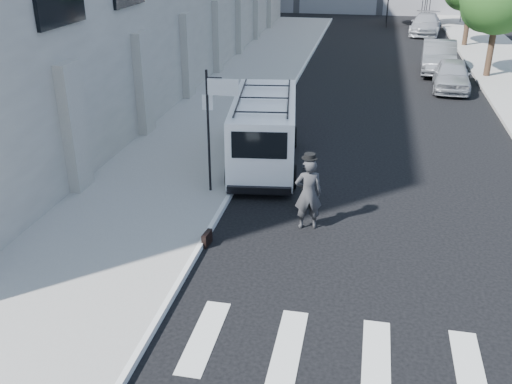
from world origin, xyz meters
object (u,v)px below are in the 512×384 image
at_px(parked_car_b, 439,57).
at_px(parked_car_c, 426,24).
at_px(suitcase, 305,197).
at_px(parked_car_a, 452,75).
at_px(briefcase, 207,239).
at_px(businessman, 308,194).
at_px(cargo_van, 265,130).

height_order(parked_car_b, parked_car_c, parked_car_b).
distance_m(suitcase, parked_car_a, 15.19).
xyz_separation_m(briefcase, parked_car_c, (7.28, 33.47, 0.57)).
relative_size(suitcase, parked_car_b, 0.22).
bearing_deg(parked_car_b, businessman, -100.33).
bearing_deg(parked_car_b, suitcase, -101.86).
distance_m(briefcase, suitcase, 3.36).
height_order(cargo_van, parked_car_a, cargo_van).
xyz_separation_m(businessman, suitcase, (-0.20, 1.24, -0.67)).
bearing_deg(cargo_van, parked_car_c, 68.49).
relative_size(businessman, parked_car_c, 0.38).
distance_m(businessman, parked_car_c, 32.46).
bearing_deg(businessman, parked_car_a, -122.38).
bearing_deg(parked_car_c, parked_car_a, -82.22).
distance_m(cargo_van, parked_car_a, 13.29).
bearing_deg(suitcase, cargo_van, 117.00).
distance_m(briefcase, cargo_van, 5.68).
distance_m(suitcase, cargo_van, 3.52).
bearing_deg(cargo_van, parked_car_b, 58.39).
xyz_separation_m(suitcase, parked_car_a, (5.33, 14.21, 0.42)).
height_order(businessman, parked_car_b, businessman).
relative_size(businessman, parked_car_a, 0.46).
height_order(parked_car_a, parked_car_c, parked_car_c).
distance_m(parked_car_a, parked_car_c, 16.62).
bearing_deg(parked_car_c, briefcase, -94.94).
distance_m(cargo_van, parked_car_b, 16.58).
bearing_deg(briefcase, parked_car_a, 71.84).
bearing_deg(parked_car_b, parked_car_a, -82.05).
xyz_separation_m(suitcase, parked_car_c, (5.20, 30.83, 0.45)).
distance_m(briefcase, parked_car_b, 21.93).
bearing_deg(parked_car_c, parked_car_b, -83.38).
distance_m(businessman, briefcase, 2.79).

